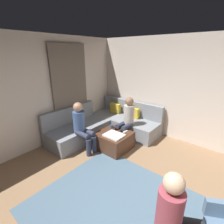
# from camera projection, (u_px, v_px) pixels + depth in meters

# --- Properties ---
(wall_back) EXTENTS (6.00, 0.12, 2.70)m
(wall_back) POSITION_uv_depth(u_px,v_px,m) (198.00, 93.00, 4.05)
(wall_back) COLOR beige
(wall_back) RESTS_ON ground_plane
(wall_left) EXTENTS (0.12, 6.00, 2.70)m
(wall_left) POSITION_uv_depth(u_px,v_px,m) (19.00, 97.00, 3.69)
(wall_left) COLOR beige
(wall_left) RESTS_ON ground_plane
(curtain_panel) EXTENTS (0.06, 1.10, 2.50)m
(curtain_panel) POSITION_uv_depth(u_px,v_px,m) (71.00, 92.00, 4.60)
(curtain_panel) COLOR #726659
(curtain_panel) RESTS_ON ground_plane
(area_rug) EXTENTS (2.60, 2.20, 0.01)m
(area_rug) POSITION_uv_depth(u_px,v_px,m) (120.00, 210.00, 2.58)
(area_rug) COLOR slate
(area_rug) RESTS_ON ground_plane
(sectional_couch) EXTENTS (2.10, 2.55, 0.87)m
(sectional_couch) POSITION_uv_depth(u_px,v_px,m) (106.00, 125.00, 4.90)
(sectional_couch) COLOR gray
(sectional_couch) RESTS_ON ground_plane
(ottoman) EXTENTS (0.76, 0.76, 0.42)m
(ottoman) POSITION_uv_depth(u_px,v_px,m) (114.00, 141.00, 4.17)
(ottoman) COLOR #4C2D1E
(ottoman) RESTS_ON ground_plane
(folded_blanket) EXTENTS (0.44, 0.36, 0.04)m
(folded_blanket) POSITION_uv_depth(u_px,v_px,m) (114.00, 135.00, 3.94)
(folded_blanket) COLOR white
(folded_blanket) RESTS_ON ottoman
(coffee_mug) EXTENTS (0.08, 0.08, 0.10)m
(coffee_mug) POSITION_uv_depth(u_px,v_px,m) (112.00, 126.00, 4.34)
(coffee_mug) COLOR #334C72
(coffee_mug) RESTS_ON ottoman
(game_remote) EXTENTS (0.05, 0.15, 0.02)m
(game_remote) POSITION_uv_depth(u_px,v_px,m) (125.00, 132.00, 4.14)
(game_remote) COLOR white
(game_remote) RESTS_ON ottoman
(person_on_couch_back) EXTENTS (0.30, 0.60, 1.20)m
(person_on_couch_back) POSITION_uv_depth(u_px,v_px,m) (127.00, 118.00, 4.39)
(person_on_couch_back) COLOR #2D3347
(person_on_couch_back) RESTS_ON ground_plane
(person_on_couch_side) EXTENTS (0.60, 0.30, 1.20)m
(person_on_couch_side) POSITION_uv_depth(u_px,v_px,m) (82.00, 125.00, 3.95)
(person_on_couch_side) COLOR #2D3347
(person_on_couch_side) RESTS_ON ground_plane
(person_on_armchair) EXTENTS (0.59, 0.47, 1.18)m
(person_on_armchair) POSITION_uv_depth(u_px,v_px,m) (178.00, 216.00, 1.79)
(person_on_armchair) COLOR black
(person_on_armchair) RESTS_ON ground_plane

